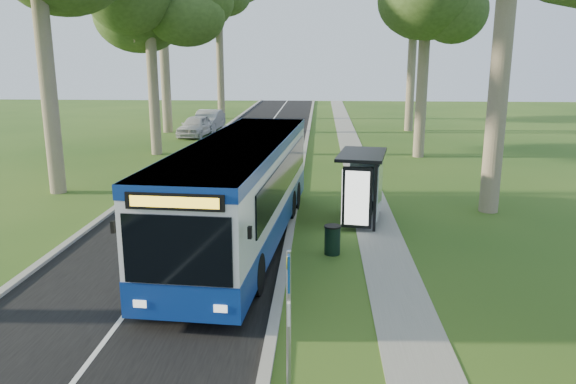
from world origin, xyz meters
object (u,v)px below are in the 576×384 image
bus_stop_sign (289,306)px  car_white (196,126)px  bus (242,192)px  bus_shelter (366,176)px  car_silver (208,120)px  litter_bin (332,240)px

bus_stop_sign → car_white: bearing=101.9°
bus → bus_shelter: bus is taller
car_white → car_silver: size_ratio=0.91×
litter_bin → car_silver: bearing=108.3°
car_white → bus_shelter: bearing=-56.7°
bus → car_silver: bearing=107.6°
bus_shelter → litter_bin: bus_shelter is taller
bus_stop_sign → litter_bin: 7.33m
litter_bin → car_silver: size_ratio=0.18×
litter_bin → car_white: car_white is taller
litter_bin → car_white: (-9.67, 25.03, 0.31)m
car_white → car_silver: car_silver is taller
bus → bus_stop_sign: bearing=-72.1°
bus → litter_bin: bearing=-11.6°
bus_stop_sign → car_white: (-8.76, 32.21, -0.87)m
litter_bin → car_white: 26.84m
bus_shelter → litter_bin: size_ratio=3.49×
car_white → car_silver: 3.26m
bus_stop_sign → car_white: bus_stop_sign is taller
bus → bus_stop_sign: (1.94, -7.99, -0.07)m
bus_shelter → bus: bearing=-140.1°
car_silver → bus: bearing=-74.1°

